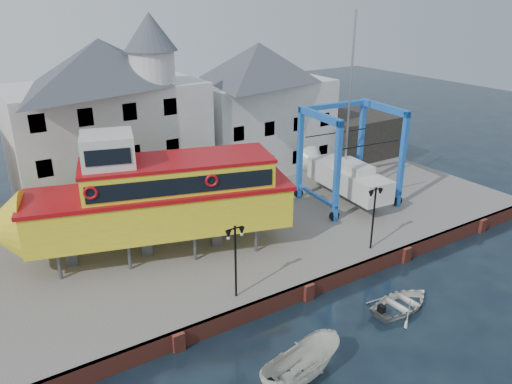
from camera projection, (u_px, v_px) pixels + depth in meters
ground at (308, 299)px, 28.39m from camera, size 140.00×140.00×0.00m
hardstanding at (215, 222)px, 36.79m from camera, size 44.00×22.00×1.00m
quay_wall at (307, 291)px, 28.28m from camera, size 44.00×0.47×1.00m
building_white_main at (109, 119)px, 37.56m from camera, size 14.00×8.30×14.00m
building_white_right at (259, 106)px, 45.27m from camera, size 12.00×8.00×11.20m
shed_dark at (353, 134)px, 50.06m from camera, size 8.00×7.00×4.00m
lamp_post_left at (235, 244)px, 25.76m from camera, size 1.12×0.32×4.20m
lamp_post_right at (375, 203)px, 30.77m from camera, size 1.12×0.32×4.20m
tour_boat at (143, 199)px, 29.86m from camera, size 18.60×9.22×7.89m
travel_lift at (342, 170)px, 38.90m from camera, size 7.07×9.56×14.17m
motorboat_a at (300, 380)px, 22.48m from camera, size 4.80×2.33×1.78m
motorboat_b at (401, 308)px, 27.61m from camera, size 4.14×3.06×0.83m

